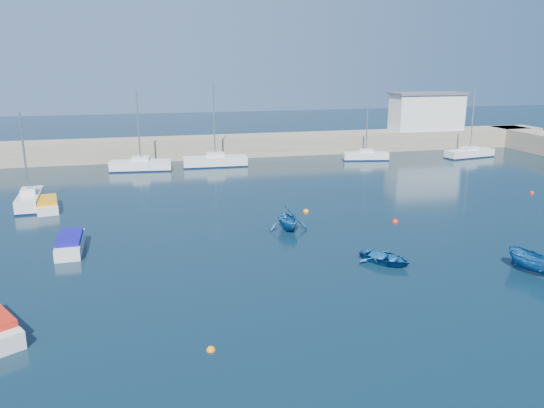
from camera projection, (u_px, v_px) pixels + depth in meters
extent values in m
plane|color=black|center=(349.00, 308.00, 26.83)|extent=(220.00, 220.00, 0.00)
cube|color=gray|center=(218.00, 146.00, 69.63)|extent=(96.00, 4.50, 2.60)
cube|color=silver|center=(427.00, 112.00, 75.56)|extent=(10.00, 4.00, 5.00)
cube|color=silver|center=(30.00, 200.00, 45.61)|extent=(2.05, 6.15, 1.13)
cylinder|color=#B7BABC|center=(24.00, 153.00, 44.56)|extent=(0.17, 0.17, 6.97)
cube|color=silver|center=(141.00, 166.00, 60.60)|extent=(7.03, 2.62, 1.17)
cylinder|color=#B7BABC|center=(138.00, 126.00, 59.42)|extent=(0.17, 0.17, 7.90)
cube|color=silver|center=(215.00, 161.00, 63.08)|extent=(7.58, 2.35, 1.18)
cylinder|color=#B7BABC|center=(214.00, 120.00, 61.80)|extent=(0.17, 0.17, 8.64)
cube|color=silver|center=(366.00, 156.00, 67.19)|extent=(5.84, 2.58, 0.98)
cylinder|color=#B7BABC|center=(367.00, 127.00, 66.22)|extent=(0.14, 0.14, 6.50)
cube|color=silver|center=(469.00, 154.00, 69.03)|extent=(7.01, 3.02, 1.02)
cylinder|color=#B7BABC|center=(473.00, 119.00, 67.88)|extent=(0.14, 0.14, 7.80)
cube|color=silver|center=(70.00, 245.00, 34.89)|extent=(1.63, 4.47, 0.79)
cube|color=#0F0B81|center=(70.00, 237.00, 34.75)|extent=(1.54, 3.35, 0.30)
cube|color=silver|center=(47.00, 205.00, 44.74)|extent=(2.34, 4.80, 0.69)
cube|color=orange|center=(47.00, 200.00, 44.61)|extent=(2.07, 3.65, 0.26)
imported|color=#14518F|center=(385.00, 258.00, 32.73)|extent=(3.85, 4.08, 0.69)
imported|color=#14518F|center=(288.00, 218.00, 39.21)|extent=(2.96, 3.40, 1.75)
imported|color=#14518F|center=(536.00, 263.00, 30.97)|extent=(2.40, 3.81, 1.38)
sphere|color=orange|center=(211.00, 350.00, 22.88)|extent=(0.40, 0.40, 0.40)
sphere|color=red|center=(395.00, 222.00, 41.24)|extent=(0.50, 0.50, 0.50)
sphere|color=orange|center=(306.00, 212.00, 44.04)|extent=(0.48, 0.48, 0.48)
sphere|color=red|center=(532.00, 193.00, 50.33)|extent=(0.44, 0.44, 0.44)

